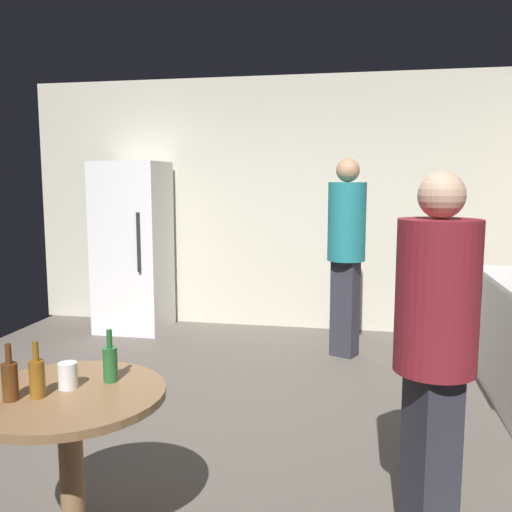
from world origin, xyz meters
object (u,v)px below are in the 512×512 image
at_px(refrigerator, 133,247).
at_px(person_in_teal_shirt, 346,241).
at_px(beer_bottle_brown, 10,380).
at_px(person_in_maroon_shirt, 435,336).
at_px(beer_bottle_amber, 37,377).
at_px(foreground_table, 69,416).
at_px(plastic_cup_white, 68,376).
at_px(beer_bottle_green, 110,363).

height_order(refrigerator, person_in_teal_shirt, refrigerator).
height_order(beer_bottle_brown, person_in_maroon_shirt, person_in_maroon_shirt).
bearing_deg(beer_bottle_amber, foreground_table, 40.86).
xyz_separation_m(refrigerator, plastic_cup_white, (1.21, -3.49, -0.11)).
bearing_deg(plastic_cup_white, refrigerator, 109.13).
xyz_separation_m(beer_bottle_amber, person_in_teal_shirt, (1.13, 3.10, 0.24)).
relative_size(refrigerator, person_in_maroon_shirt, 1.10).
bearing_deg(beer_bottle_green, person_in_maroon_shirt, 8.12).
bearing_deg(person_in_maroon_shirt, plastic_cup_white, -11.65).
distance_m(beer_bottle_brown, plastic_cup_white, 0.23).
bearing_deg(plastic_cup_white, foreground_table, -63.36).
xyz_separation_m(beer_bottle_brown, beer_bottle_green, (0.29, 0.27, 0.00)).
bearing_deg(plastic_cup_white, beer_bottle_green, 38.37).
bearing_deg(plastic_cup_white, person_in_maroon_shirt, 11.45).
xyz_separation_m(refrigerator, person_in_maroon_shirt, (2.72, -3.19, 0.05)).
distance_m(beer_bottle_brown, person_in_teal_shirt, 3.38).
bearing_deg(beer_bottle_brown, beer_bottle_green, 42.57).
xyz_separation_m(refrigerator, foreground_table, (1.23, -3.53, -0.27)).
bearing_deg(person_in_maroon_shirt, person_in_teal_shirt, -103.63).
bearing_deg(person_in_maroon_shirt, beer_bottle_brown, -7.44).
bearing_deg(foreground_table, person_in_teal_shirt, 71.04).
bearing_deg(refrigerator, beer_bottle_green, -68.25).
xyz_separation_m(foreground_table, beer_bottle_amber, (-0.09, -0.08, 0.19)).
relative_size(refrigerator, beer_bottle_amber, 7.83).
bearing_deg(beer_bottle_green, beer_bottle_brown, -137.43).
bearing_deg(person_in_teal_shirt, beer_bottle_brown, 3.62).
bearing_deg(foreground_table, plastic_cup_white, 116.64).
distance_m(person_in_teal_shirt, person_in_maroon_shirt, 2.72).
distance_m(foreground_table, beer_bottle_green, 0.27).
distance_m(foreground_table, person_in_maroon_shirt, 1.56).
xyz_separation_m(beer_bottle_green, person_in_teal_shirt, (0.92, 2.88, 0.24)).
bearing_deg(person_in_teal_shirt, beer_bottle_green, 6.99).
height_order(refrigerator, beer_bottle_amber, refrigerator).
height_order(foreground_table, person_in_teal_shirt, person_in_teal_shirt).
bearing_deg(beer_bottle_brown, person_in_teal_shirt, 68.93).
height_order(beer_bottle_green, plastic_cup_white, beer_bottle_green).
distance_m(refrigerator, beer_bottle_green, 3.64).
xyz_separation_m(beer_bottle_brown, person_in_teal_shirt, (1.21, 3.15, 0.24)).
distance_m(beer_bottle_green, person_in_teal_shirt, 3.03).
distance_m(refrigerator, beer_bottle_amber, 3.78).
height_order(beer_bottle_brown, plastic_cup_white, beer_bottle_brown).
xyz_separation_m(refrigerator, beer_bottle_brown, (1.06, -3.65, -0.08)).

